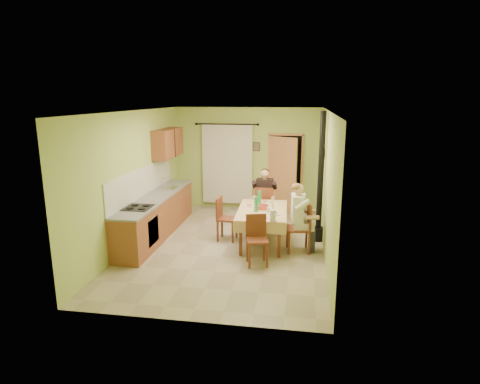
% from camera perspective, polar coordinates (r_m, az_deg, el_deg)
% --- Properties ---
extents(floor, '(4.00, 6.00, 0.01)m').
position_cam_1_polar(floor, '(8.60, -1.77, -7.57)').
color(floor, tan).
rests_on(floor, ground).
extents(room_shell, '(4.04, 6.04, 2.82)m').
position_cam_1_polar(room_shell, '(8.13, -1.86, 4.50)').
color(room_shell, '#B7D36C').
rests_on(room_shell, ground).
extents(kitchen_run, '(0.64, 3.64, 1.56)m').
position_cam_1_polar(kitchen_run, '(9.26, -11.77, -3.16)').
color(kitchen_run, brown).
rests_on(kitchen_run, ground).
extents(upper_cabinets, '(0.35, 1.40, 0.70)m').
position_cam_1_polar(upper_cabinets, '(10.21, -10.20, 6.86)').
color(upper_cabinets, brown).
rests_on(upper_cabinets, room_shell).
extents(curtain, '(1.70, 0.07, 2.22)m').
position_cam_1_polar(curtain, '(11.13, -1.82, 4.03)').
color(curtain, black).
rests_on(curtain, ground).
extents(doorway, '(0.96, 0.44, 2.15)m').
position_cam_1_polar(doorway, '(10.96, 6.29, 2.69)').
color(doorway, black).
rests_on(doorway, ground).
extents(dining_table, '(1.10, 1.75, 0.76)m').
position_cam_1_polar(dining_table, '(8.57, 3.17, -4.94)').
color(dining_table, '#D9B378').
rests_on(dining_table, ground).
extents(tableware, '(0.85, 1.59, 0.33)m').
position_cam_1_polar(tableware, '(8.34, 3.24, -2.27)').
color(tableware, white).
rests_on(tableware, dining_table).
extents(chair_far, '(0.45, 0.45, 1.01)m').
position_cam_1_polar(chair_far, '(9.69, 3.45, -3.32)').
color(chair_far, brown).
rests_on(chair_far, ground).
extents(chair_near, '(0.47, 0.47, 0.94)m').
position_cam_1_polar(chair_near, '(7.58, 2.43, -8.19)').
color(chair_near, brown).
rests_on(chair_near, ground).
extents(chair_right, '(0.51, 0.51, 1.02)m').
position_cam_1_polar(chair_right, '(8.28, 8.36, -6.40)').
color(chair_right, brown).
rests_on(chair_right, ground).
extents(chair_left, '(0.43, 0.43, 0.95)m').
position_cam_1_polar(chair_left, '(8.83, -1.92, -5.00)').
color(chair_left, brown).
rests_on(chair_left, ground).
extents(man_far, '(0.58, 0.47, 1.39)m').
position_cam_1_polar(man_far, '(9.55, 3.51, 0.08)').
color(man_far, black).
rests_on(man_far, chair_far).
extents(man_right, '(0.51, 0.61, 1.39)m').
position_cam_1_polar(man_right, '(8.10, 8.39, -2.49)').
color(man_right, silver).
rests_on(man_right, chair_right).
extents(stove_flue, '(0.24, 0.24, 2.80)m').
position_cam_1_polar(stove_flue, '(8.74, 11.27, -0.44)').
color(stove_flue, black).
rests_on(stove_flue, ground).
extents(picture_back, '(0.19, 0.03, 0.23)m').
position_cam_1_polar(picture_back, '(11.01, 2.35, 6.48)').
color(picture_back, black).
rests_on(picture_back, room_shell).
extents(picture_right, '(0.03, 0.31, 0.21)m').
position_cam_1_polar(picture_right, '(9.18, 11.81, 5.44)').
color(picture_right, brown).
rests_on(picture_right, room_shell).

